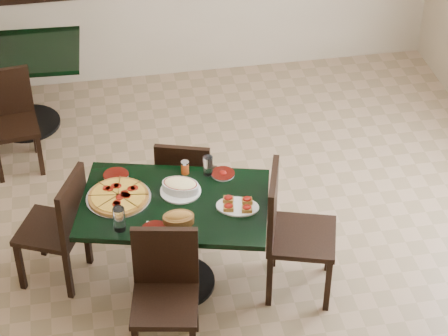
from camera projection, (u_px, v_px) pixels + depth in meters
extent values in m
plane|color=#876B4D|center=(224.00, 265.00, 6.35)|extent=(5.50, 5.50, 0.00)
cube|color=black|center=(174.00, 204.00, 5.76)|extent=(1.39, 1.07, 0.04)
cylinder|color=black|center=(176.00, 246.00, 5.99)|extent=(0.11, 0.11, 0.71)
cylinder|color=black|center=(178.00, 282.00, 6.19)|extent=(0.53, 0.53, 0.03)
cube|color=black|center=(16.00, 53.00, 7.35)|extent=(1.10, 0.83, 0.04)
cylinder|color=black|center=(22.00, 91.00, 7.58)|extent=(0.12, 0.12, 0.71)
cylinder|color=black|center=(28.00, 123.00, 7.79)|extent=(0.58, 0.58, 0.03)
cube|color=black|center=(188.00, 182.00, 6.48)|extent=(0.50, 0.50, 0.04)
cube|color=black|center=(183.00, 171.00, 6.20)|extent=(0.39, 0.16, 0.42)
cube|color=black|center=(213.00, 192.00, 6.73)|extent=(0.05, 0.05, 0.38)
cube|color=black|center=(207.00, 220.00, 6.46)|extent=(0.05, 0.05, 0.38)
cube|color=black|center=(170.00, 188.00, 6.76)|extent=(0.05, 0.05, 0.38)
cube|color=black|center=(162.00, 216.00, 6.50)|extent=(0.05, 0.05, 0.38)
cube|color=black|center=(165.00, 305.00, 5.45)|extent=(0.49, 0.49, 0.04)
cube|color=black|center=(165.00, 256.00, 5.46)|extent=(0.42, 0.12, 0.44)
cube|color=black|center=(141.00, 308.00, 5.73)|extent=(0.05, 0.05, 0.40)
cube|color=black|center=(195.00, 309.00, 5.73)|extent=(0.05, 0.05, 0.40)
cube|color=black|center=(302.00, 237.00, 5.90)|extent=(0.57, 0.57, 0.04)
cube|color=black|center=(273.00, 205.00, 5.76)|extent=(0.17, 0.45, 0.49)
cube|color=black|center=(328.00, 286.00, 5.87)|extent=(0.05, 0.05, 0.45)
cube|color=black|center=(269.00, 281.00, 5.91)|extent=(0.05, 0.05, 0.45)
cube|color=black|center=(329.00, 246.00, 6.18)|extent=(0.05, 0.05, 0.45)
cube|color=black|center=(274.00, 242.00, 6.22)|extent=(0.05, 0.05, 0.45)
cube|color=black|center=(51.00, 230.00, 6.02)|extent=(0.55, 0.55, 0.04)
cube|color=black|center=(73.00, 207.00, 5.83)|extent=(0.21, 0.40, 0.45)
cube|color=black|center=(41.00, 233.00, 6.32)|extent=(0.05, 0.05, 0.41)
cube|color=black|center=(88.00, 241.00, 6.25)|extent=(0.05, 0.05, 0.41)
cube|color=black|center=(20.00, 266.00, 6.05)|extent=(0.05, 0.05, 0.41)
cube|color=black|center=(69.00, 275.00, 5.98)|extent=(0.05, 0.05, 0.41)
cube|color=black|center=(13.00, 127.00, 7.06)|extent=(0.44, 0.44, 0.04)
cube|color=black|center=(7.00, 92.00, 7.06)|extent=(0.39, 0.09, 0.42)
cube|color=black|center=(40.00, 156.00, 7.10)|extent=(0.04, 0.04, 0.38)
cube|color=black|center=(35.00, 133.00, 7.36)|extent=(0.04, 0.04, 0.38)
cylinder|color=silver|center=(119.00, 198.00, 5.77)|extent=(0.43, 0.43, 0.01)
cylinder|color=#8E5D1F|center=(118.00, 197.00, 5.76)|extent=(0.40, 0.40, 0.02)
cylinder|color=gold|center=(118.00, 195.00, 5.76)|extent=(0.36, 0.36, 0.01)
cylinder|color=silver|center=(181.00, 191.00, 5.83)|extent=(0.27, 0.27, 0.01)
ellipsoid|color=beige|center=(180.00, 184.00, 5.79)|extent=(0.26, 0.22, 0.04)
ellipsoid|color=#A6752E|center=(178.00, 217.00, 5.55)|extent=(0.18, 0.08, 0.07)
cylinder|color=silver|center=(155.00, 230.00, 5.51)|extent=(0.18, 0.18, 0.01)
cylinder|color=#360703|center=(155.00, 230.00, 5.51)|extent=(0.18, 0.18, 0.00)
cylinder|color=silver|center=(223.00, 174.00, 5.98)|extent=(0.16, 0.16, 0.01)
cylinder|color=#360703|center=(223.00, 173.00, 5.98)|extent=(0.16, 0.16, 0.00)
ellipsoid|color=maroon|center=(223.00, 173.00, 5.97)|extent=(0.05, 0.05, 0.02)
cylinder|color=silver|center=(116.00, 176.00, 5.97)|extent=(0.17, 0.17, 0.01)
cylinder|color=#360703|center=(116.00, 175.00, 5.96)|extent=(0.17, 0.17, 0.00)
cube|color=white|center=(155.00, 229.00, 5.53)|extent=(0.17, 0.17, 0.00)
cube|color=silver|center=(159.00, 228.00, 5.53)|extent=(0.05, 0.13, 0.00)
cylinder|color=silver|center=(208.00, 166.00, 5.95)|extent=(0.07, 0.07, 0.14)
cylinder|color=silver|center=(119.00, 219.00, 5.48)|extent=(0.08, 0.08, 0.17)
cylinder|color=#BC4C14|center=(185.00, 168.00, 5.97)|extent=(0.05, 0.05, 0.09)
cylinder|color=silver|center=(185.00, 163.00, 5.94)|extent=(0.06, 0.06, 0.01)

